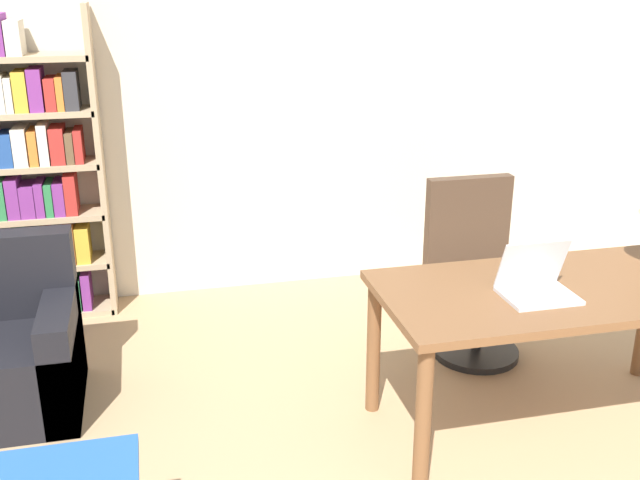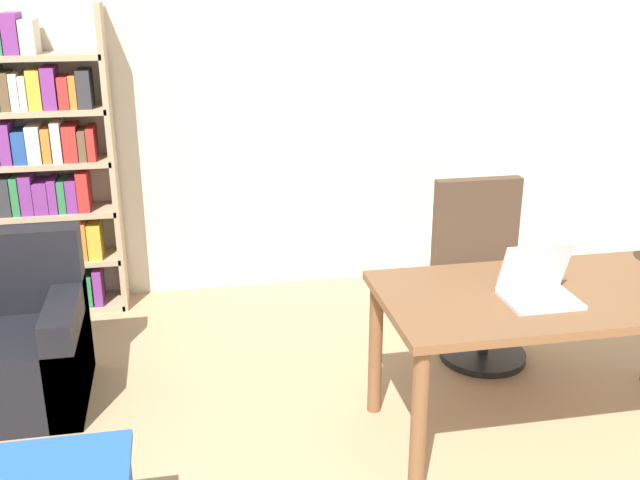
{
  "view_description": "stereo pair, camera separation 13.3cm",
  "coord_description": "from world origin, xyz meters",
  "px_view_note": "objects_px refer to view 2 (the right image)",
  "views": [
    {
      "loc": [
        -1.03,
        -0.48,
        2.13
      ],
      "look_at": [
        -0.3,
        2.58,
        1.01
      ],
      "focal_mm": 42.0,
      "sensor_mm": 36.0,
      "label": 1
    },
    {
      "loc": [
        -0.91,
        -0.51,
        2.13
      ],
      "look_at": [
        -0.3,
        2.58,
        1.01
      ],
      "focal_mm": 42.0,
      "sensor_mm": 36.0,
      "label": 2
    }
  ],
  "objects_px": {
    "laptop": "(538,287)",
    "bookshelf": "(30,177)",
    "desk": "(559,309)",
    "office_chair": "(482,280)",
    "armchair": "(13,349)"
  },
  "relations": [
    {
      "from": "desk",
      "to": "bookshelf",
      "type": "relative_size",
      "value": 0.85
    },
    {
      "from": "bookshelf",
      "to": "office_chair",
      "type": "bearing_deg",
      "value": -23.03
    },
    {
      "from": "office_chair",
      "to": "bookshelf",
      "type": "relative_size",
      "value": 0.52
    },
    {
      "from": "laptop",
      "to": "armchair",
      "type": "relative_size",
      "value": 0.37
    },
    {
      "from": "bookshelf",
      "to": "desk",
      "type": "bearing_deg",
      "value": -36.76
    },
    {
      "from": "laptop",
      "to": "office_chair",
      "type": "bearing_deg",
      "value": 81.05
    },
    {
      "from": "desk",
      "to": "armchair",
      "type": "relative_size",
      "value": 1.93
    },
    {
      "from": "office_chair",
      "to": "bookshelf",
      "type": "bearing_deg",
      "value": 156.97
    },
    {
      "from": "laptop",
      "to": "armchair",
      "type": "xyz_separation_m",
      "value": [
        -2.45,
        0.88,
        -0.52
      ]
    },
    {
      "from": "laptop",
      "to": "bookshelf",
      "type": "height_order",
      "value": "bookshelf"
    },
    {
      "from": "desk",
      "to": "laptop",
      "type": "height_order",
      "value": "laptop"
    },
    {
      "from": "laptop",
      "to": "office_chair",
      "type": "xyz_separation_m",
      "value": [
        0.14,
        0.92,
        -0.35
      ]
    },
    {
      "from": "armchair",
      "to": "desk",
      "type": "bearing_deg",
      "value": -17.25
    },
    {
      "from": "armchair",
      "to": "office_chair",
      "type": "bearing_deg",
      "value": 0.92
    },
    {
      "from": "office_chair",
      "to": "armchair",
      "type": "bearing_deg",
      "value": -179.08
    }
  ]
}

